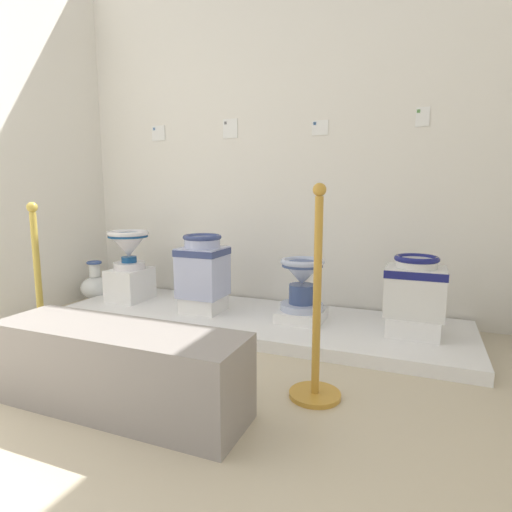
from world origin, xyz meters
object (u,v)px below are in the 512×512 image
plinth_block_tall_cobalt (130,284)px  museum_bench (119,369)px  plinth_block_broad_patterned (301,315)px  info_placard_second (230,128)px  info_placard_fourth (423,117)px  info_placard_first (158,133)px  antique_toilet_broad_patterned (302,279)px  info_placard_third (320,128)px  stanchion_post_near_right (316,336)px  antique_toilet_leftmost (203,265)px  plinth_block_leftmost (204,304)px  stanchion_post_near_left (40,305)px  antique_toilet_slender_white (415,285)px  antique_toilet_tall_cobalt (128,245)px  decorative_vase_companion (96,286)px  plinth_block_slender_white (413,325)px

plinth_block_tall_cobalt → museum_bench: (1.06, -1.41, -0.02)m
plinth_block_broad_patterned → info_placard_second: 1.70m
info_placard_fourth → info_placard_first: bearing=180.0°
info_placard_fourth → antique_toilet_broad_patterned: bearing=-147.8°
info_placard_third → stanchion_post_near_right: size_ratio=0.12×
antique_toilet_leftmost → museum_bench: bearing=-77.5°
plinth_block_leftmost → plinth_block_broad_patterned: bearing=4.8°
info_placard_second → stanchion_post_near_right: 2.19m
plinth_block_tall_cobalt → museum_bench: 1.76m
stanchion_post_near_left → stanchion_post_near_right: (1.73, 0.10, -0.00)m
antique_toilet_slender_white → museum_bench: (-1.25, -1.38, -0.22)m
stanchion_post_near_right → antique_toilet_slender_white: bearing=65.0°
plinth_block_leftmost → info_placard_first: info_placard_first is taller
antique_toilet_tall_cobalt → plinth_block_broad_patterned: size_ratio=1.02×
info_placard_first → antique_toilet_leftmost: bearing=-35.8°
plinth_block_leftmost → decorative_vase_companion: 1.23m
info_placard_first → info_placard_fourth: same height
plinth_block_leftmost → antique_toilet_broad_patterned: antique_toilet_broad_patterned is taller
plinth_block_broad_patterned → info_placard_fourth: 1.68m
antique_toilet_leftmost → antique_toilet_tall_cobalt: bearing=174.5°
info_placard_fourth → museum_bench: (-1.23, -1.87, -1.35)m
plinth_block_tall_cobalt → museum_bench: bearing=-53.0°
info_placard_third → info_placard_fourth: (0.75, -0.00, 0.03)m
antique_toilet_leftmost → info_placard_second: bearing=90.9°
info_placard_second → antique_toilet_slender_white: bearing=-17.5°
antique_toilet_broad_patterned → antique_toilet_slender_white: bearing=-1.6°
plinth_block_tall_cobalt → stanchion_post_near_left: bearing=-81.5°
antique_toilet_slender_white → decorative_vase_companion: size_ratio=1.04×
plinth_block_leftmost → plinth_block_slender_white: size_ratio=0.90×
antique_toilet_slender_white → info_placard_fourth: 1.24m
antique_toilet_tall_cobalt → info_placard_second: 1.33m
plinth_block_broad_patterned → info_placard_second: size_ratio=2.16×
museum_bench → stanchion_post_near_right: bearing=29.2°
info_placard_second → museum_bench: info_placard_second is taller
antique_toilet_tall_cobalt → info_placard_first: bearing=86.9°
info_placard_second → stanchion_post_near_right: size_ratio=0.15×
plinth_block_leftmost → info_placard_third: 1.67m
antique_toilet_tall_cobalt → museum_bench: 1.80m
antique_toilet_tall_cobalt → decorative_vase_companion: bearing=171.3°
antique_toilet_broad_patterned → stanchion_post_near_right: (0.34, -0.94, -0.07)m
info_placard_first → decorative_vase_companion: size_ratio=0.36×
plinth_block_slender_white → info_placard_second: 2.15m
plinth_block_slender_white → decorative_vase_companion: 2.77m
antique_toilet_leftmost → info_placard_second: size_ratio=3.04×
decorative_vase_companion → stanchion_post_near_right: 2.56m
plinth_block_tall_cobalt → antique_toilet_leftmost: (0.77, -0.07, 0.24)m
info_placard_second → decorative_vase_companion: (-1.21, -0.39, -1.41)m
antique_toilet_broad_patterned → info_placard_first: (-1.52, 0.47, 1.16)m
plinth_block_broad_patterned → info_placard_fourth: info_placard_fourth is taller
plinth_block_tall_cobalt → plinth_block_slender_white: size_ratio=1.08×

